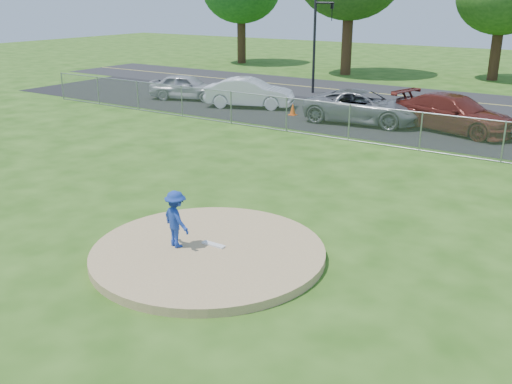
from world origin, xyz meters
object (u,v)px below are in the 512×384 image
traffic_cone (293,109)px  parked_car_white (249,93)px  parked_car_gray (363,107)px  traffic_signal_left (318,37)px  pitcher (176,219)px  parked_car_silver (186,87)px  parked_car_darkred (454,113)px

traffic_cone → parked_car_white: size_ratio=0.13×
parked_car_gray → traffic_signal_left: bearing=35.2°
pitcher → parked_car_silver: (-13.31, 16.20, -0.14)m
parked_car_white → parked_car_darkred: parked_car_darkred is taller
pitcher → parked_car_silver: 20.97m
traffic_cone → parked_car_gray: size_ratio=0.11×
pitcher → parked_car_white: (-8.91, 16.17, -0.09)m
traffic_cone → parked_car_darkred: size_ratio=0.11×
traffic_cone → parked_car_silver: bearing=175.2°
parked_car_gray → pitcher: bearing=-178.8°
parked_car_silver → parked_car_white: (4.40, -0.03, 0.05)m
pitcher → traffic_signal_left: bearing=-52.1°
parked_car_gray → parked_car_darkred: 4.11m
traffic_cone → parked_car_silver: (-7.43, 0.62, 0.41)m
pitcher → parked_car_gray: (-2.24, 15.82, -0.11)m
pitcher → traffic_cone: pitcher is taller
parked_car_silver → pitcher: bearing=-159.5°
traffic_signal_left → parked_car_gray: size_ratio=1.03×
traffic_signal_left → parked_car_white: bearing=-97.7°
traffic_signal_left → traffic_cone: (2.20, -6.71, -3.04)m
parked_car_silver → parked_car_gray: (11.07, -0.38, 0.04)m
pitcher → traffic_cone: size_ratio=2.19×
traffic_cone → parked_car_white: bearing=169.1°
traffic_signal_left → parked_car_gray: 9.09m
traffic_cone → parked_car_white: parked_car_white is taller
parked_car_gray → parked_car_darkred: parked_car_darkred is taller
parked_car_gray → parked_car_darkred: bearing=-89.2°
pitcher → parked_car_white: parked_car_white is taller
parked_car_white → pitcher: bearing=-172.2°
parked_car_white → traffic_cone: bearing=-121.9°
pitcher → parked_car_gray: 15.98m
parked_car_silver → parked_car_gray: 11.08m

